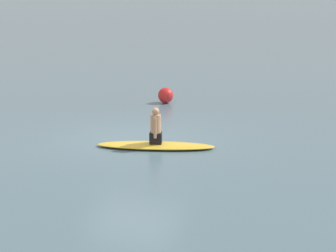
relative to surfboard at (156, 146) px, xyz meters
The scene contains 4 objects.
ground_plane 0.99m from the surfboard, 122.45° to the right, with size 400.00×400.00×0.00m, color slate.
surfboard is the anchor object (origin of this frame).
person_paddler 0.49m from the surfboard, behind, with size 0.42×0.36×0.95m.
buoy_marker 5.78m from the surfboard, 163.23° to the right, with size 0.55×0.55×0.55m, color red.
Camera 1 is at (14.57, 6.04, 4.28)m, focal length 63.93 mm.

